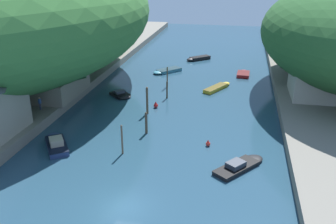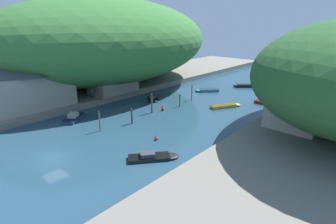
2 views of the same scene
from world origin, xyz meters
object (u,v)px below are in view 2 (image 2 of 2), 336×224
boat_far_upstream (206,90)px  boathouse_shed (113,83)px  boat_far_right_bank (154,157)px  channel_buoy_near (156,138)px  channel_buoy_far (163,109)px  person_on_quay (108,91)px  boat_white_cruiser (153,99)px  boat_small_dinghy (227,106)px  waterfront_building (31,85)px  boat_navy_launch (243,86)px  right_bank_cottage (297,108)px  boat_yellow_tender (264,100)px  boat_near_quay (76,117)px  person_by_boathouse (92,93)px

boat_far_upstream → boathouse_shed: bearing=98.6°
boat_far_right_bank → channel_buoy_near: (-3.60, 4.04, 0.01)m
channel_buoy_far → person_on_quay: size_ratio=0.55×
boathouse_shed → channel_buoy_near: (22.43, -9.33, -3.08)m
boat_white_cruiser → boat_small_dinghy: bearing=157.4°
boat_small_dinghy → boat_far_upstream: (-10.04, 7.44, 0.01)m
waterfront_building → boat_far_upstream: waterfront_building is taller
channel_buoy_near → boat_far_right_bank: bearing=-48.3°
boathouse_shed → boat_small_dinghy: (22.13, 10.81, -3.12)m
boathouse_shed → boat_navy_launch: bearing=59.6°
waterfront_building → right_bank_cottage: waterfront_building is taller
waterfront_building → boat_yellow_tender: size_ratio=3.25×
right_bank_cottage → boat_yellow_tender: right_bank_cottage is taller
boathouse_shed → boat_yellow_tender: boathouse_shed is taller
waterfront_building → channel_buoy_far: 23.88m
boat_near_quay → person_by_boathouse: bearing=94.3°
boat_yellow_tender → boat_far_upstream: bearing=-173.0°
boathouse_shed → channel_buoy_far: boathouse_shed is taller
boat_far_right_bank → boat_far_upstream: (-13.93, 31.62, -0.01)m
boathouse_shed → person_by_boathouse: size_ratio=6.08×
waterfront_building → person_by_boathouse: bearing=78.2°
boat_small_dinghy → person_by_boathouse: (-21.60, -16.58, 1.93)m
waterfront_building → right_bank_cottage: (37.69, 23.02, -1.52)m
person_on_quay → waterfront_building: bearing=-172.7°
boat_navy_launch → channel_buoy_far: 27.61m
boat_navy_launch → person_by_boathouse: person_by_boathouse is taller
waterfront_building → boat_near_quay: 9.90m
boat_white_cruiser → channel_buoy_near: (14.39, -13.56, 0.03)m
right_bank_cottage → boathouse_shed: bearing=-169.5°
boat_far_upstream → channel_buoy_far: size_ratio=5.93×
boat_small_dinghy → boat_far_right_bank: 24.49m
person_on_quay → boat_yellow_tender: bearing=-30.5°
boat_yellow_tender → boat_navy_launch: bearing=138.8°
boat_near_quay → person_by_boathouse: person_by_boathouse is taller
waterfront_building → boat_far_right_bank: size_ratio=2.39×
boat_small_dinghy → boat_navy_launch: bearing=135.6°
boat_small_dinghy → person_by_boathouse: 27.30m
boat_white_cruiser → channel_buoy_far: channel_buoy_far is taller
boat_far_right_bank → person_by_boathouse: 26.67m
person_on_quay → boat_navy_launch: bearing=-8.4°
right_bank_cottage → channel_buoy_far: right_bank_cottage is taller
right_bank_cottage → channel_buoy_far: size_ratio=9.22×
waterfront_building → boat_small_dinghy: size_ratio=2.27×
waterfront_building → boat_yellow_tender: waterfront_building is taller
right_bank_cottage → channel_buoy_near: (-13.59, -16.04, -3.67)m
waterfront_building → boat_navy_launch: 48.49m
boat_small_dinghy → boat_yellow_tender: bearing=93.7°
boat_small_dinghy → boat_near_quay: size_ratio=1.07×
boat_near_quay → boat_far_right_bank: size_ratio=0.98×
boathouse_shed → person_on_quay: 2.77m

